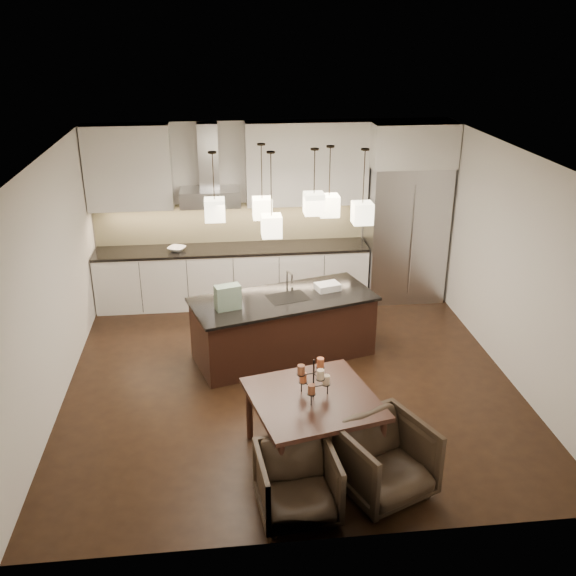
{
  "coord_description": "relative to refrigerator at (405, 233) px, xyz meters",
  "views": [
    {
      "loc": [
        -0.8,
        -7.0,
        4.22
      ],
      "look_at": [
        0.0,
        0.2,
        1.15
      ],
      "focal_mm": 40.0,
      "sensor_mm": 36.0,
      "label": 1
    }
  ],
  "objects": [
    {
      "name": "wall_back",
      "position": [
        -2.1,
        0.38,
        0.32
      ],
      "size": [
        5.5,
        0.02,
        2.8
      ],
      "primitive_type": "cube",
      "color": "silver",
      "rests_on": "ground"
    },
    {
      "name": "island_top",
      "position": [
        -2.12,
        -1.79,
        -0.25
      ],
      "size": [
        2.56,
        1.62,
        0.04
      ],
      "primitive_type": "cube",
      "rotation": [
        0.0,
        0.0,
        0.28
      ],
      "color": "black",
      "rests_on": "island_body"
    },
    {
      "name": "food_container",
      "position": [
        -1.5,
        -1.59,
        -0.18
      ],
      "size": [
        0.36,
        0.3,
        0.09
      ],
      "primitive_type": "cube",
      "rotation": [
        0.0,
        0.0,
        0.28
      ],
      "color": "silver",
      "rests_on": "island_top"
    },
    {
      "name": "ceiling",
      "position": [
        -2.1,
        -2.38,
        1.73
      ],
      "size": [
        5.5,
        5.5,
        0.02
      ],
      "primitive_type": "cube",
      "color": "white",
      "rests_on": "wall_back"
    },
    {
      "name": "candle_b",
      "position": [
        -2.14,
        -3.88,
        -0.18
      ],
      "size": [
        0.09,
        0.09,
        0.1
      ],
      "primitive_type": "cylinder",
      "rotation": [
        0.0,
        0.0,
        0.23
      ],
      "color": "#D6693C",
      "rests_on": "candelabra"
    },
    {
      "name": "lower_cabinets",
      "position": [
        -2.73,
        0.05,
        -0.64
      ],
      "size": [
        4.21,
        0.62,
        0.88
      ],
      "primitive_type": "cube",
      "color": "silver",
      "rests_on": "floor"
    },
    {
      "name": "candle_f",
      "position": [
        -2.0,
        -4.09,
        -0.03
      ],
      "size": [
        0.09,
        0.09,
        0.1
      ],
      "primitive_type": "cylinder",
      "rotation": [
        0.0,
        0.0,
        0.23
      ],
      "color": "beige",
      "rests_on": "candelabra"
    },
    {
      "name": "pendant_c",
      "position": [
        -1.75,
        -1.91,
        1.06
      ],
      "size": [
        0.24,
        0.24,
        0.26
      ],
      "primitive_type": "cube",
      "color": "#F3E7BB",
      "rests_on": "ceiling"
    },
    {
      "name": "refrigerator",
      "position": [
        0.0,
        0.0,
        0.0
      ],
      "size": [
        1.2,
        0.72,
        2.15
      ],
      "primitive_type": "cube",
      "color": "#B7B7BA",
      "rests_on": "floor"
    },
    {
      "name": "pendant_b",
      "position": [
        -2.36,
        -1.53,
        0.91
      ],
      "size": [
        0.24,
        0.24,
        0.26
      ],
      "primitive_type": "cube",
      "color": "#F3E7BB",
      "rests_on": "ceiling"
    },
    {
      "name": "wall_left",
      "position": [
        -4.86,
        -2.38,
        0.32
      ],
      "size": [
        0.02,
        5.5,
        2.8
      ],
      "primitive_type": "cube",
      "color": "silver",
      "rests_on": "ground"
    },
    {
      "name": "upper_cab_right",
      "position": [
        -1.55,
        0.19,
        1.1
      ],
      "size": [
        1.85,
        0.35,
        1.25
      ],
      "primitive_type": "cube",
      "color": "silver",
      "rests_on": "wall_back"
    },
    {
      "name": "countertop",
      "position": [
        -2.73,
        0.05,
        -0.17
      ],
      "size": [
        4.21,
        0.66,
        0.04
      ],
      "primitive_type": "cube",
      "color": "black",
      "rests_on": "lower_cabinets"
    },
    {
      "name": "island_body",
      "position": [
        -2.12,
        -1.79,
        -0.67
      ],
      "size": [
        2.47,
        1.53,
        0.81
      ],
      "primitive_type": "cube",
      "rotation": [
        0.0,
        0.0,
        0.28
      ],
      "color": "black",
      "rests_on": "floor"
    },
    {
      "name": "tote_bag",
      "position": [
        -2.84,
        -2.05,
        -0.07
      ],
      "size": [
        0.35,
        0.25,
        0.31
      ],
      "primitive_type": "cube",
      "rotation": [
        0.0,
        0.0,
        0.28
      ],
      "color": "#164828",
      "rests_on": "island_top"
    },
    {
      "name": "faucet",
      "position": [
        -2.06,
        -1.67,
        -0.05
      ],
      "size": [
        0.15,
        0.24,
        0.35
      ],
      "primitive_type": null,
      "rotation": [
        0.0,
        0.0,
        0.28
      ],
      "color": "silver",
      "rests_on": "island_top"
    },
    {
      "name": "candelabra",
      "position": [
        -2.04,
        -3.97,
        -0.14
      ],
      "size": [
        0.42,
        0.42,
        0.42
      ],
      "primitive_type": null,
      "rotation": [
        0.0,
        0.0,
        0.23
      ],
      "color": "black",
      "rests_on": "dining_table"
    },
    {
      "name": "candle_d",
      "position": [
        -1.96,
        -3.87,
        -0.03
      ],
      "size": [
        0.09,
        0.09,
        0.1
      ],
      "primitive_type": "cylinder",
      "rotation": [
        0.0,
        0.0,
        0.23
      ],
      "color": "#D6693C",
      "rests_on": "candelabra"
    },
    {
      "name": "armchair_left",
      "position": [
        -2.3,
        -4.78,
        -0.75
      ],
      "size": [
        0.77,
        0.79,
        0.66
      ],
      "primitive_type": "imported",
      "rotation": [
        0.0,
        0.0,
        0.1
      ],
      "color": "black",
      "rests_on": "floor"
    },
    {
      "name": "pendant_e",
      "position": [
        -1.17,
        -1.99,
        0.94
      ],
      "size": [
        0.24,
        0.24,
        0.26
      ],
      "primitive_type": "cube",
      "color": "#F3E7BB",
      "rests_on": "ceiling"
    },
    {
      "name": "pendant_f",
      "position": [
        -2.28,
        -2.04,
        0.83
      ],
      "size": [
        0.24,
        0.24,
        0.26
      ],
      "primitive_type": "cube",
      "color": "#F3E7BB",
      "rests_on": "ceiling"
    },
    {
      "name": "armchair_right",
      "position": [
        -1.45,
        -4.58,
        -0.71
      ],
      "size": [
        1.05,
        1.06,
        0.74
      ],
      "primitive_type": "imported",
      "rotation": [
        0.0,
        0.0,
        0.41
      ],
      "color": "black",
      "rests_on": "floor"
    },
    {
      "name": "dining_table",
      "position": [
        -2.04,
        -3.97,
        -0.71
      ],
      "size": [
        1.45,
        1.45,
        0.72
      ],
      "primitive_type": null,
      "rotation": [
        0.0,
        0.0,
        0.23
      ],
      "color": "black",
      "rests_on": "floor"
    },
    {
      "name": "fridge_panel",
      "position": [
        0.0,
        0.0,
        1.4
      ],
      "size": [
        1.26,
        0.72,
        0.65
      ],
      "primitive_type": "cube",
      "color": "silver",
      "rests_on": "refrigerator"
    },
    {
      "name": "fruit_bowl",
      "position": [
        -3.57,
        0.0,
        -0.12
      ],
      "size": [
        0.34,
        0.34,
        0.06
      ],
      "primitive_type": "imported",
      "rotation": [
        0.0,
        0.0,
        -0.44
      ],
      "color": "silver",
      "rests_on": "countertop"
    },
    {
      "name": "candle_c",
      "position": [
        -2.08,
        -4.1,
        -0.18
      ],
      "size": [
        0.09,
        0.09,
        0.1
      ],
      "primitive_type": "cylinder",
      "rotation": [
        0.0,
        0.0,
        0.23
      ],
      "color": "brown",
      "rests_on": "candelabra"
    },
    {
      "name": "backsplash",
      "position": [
        -2.73,
        0.35,
        0.16
      ],
      "size": [
        4.21,
        0.02,
        0.63
      ],
      "primitive_type": "cube",
      "color": "beige",
      "rests_on": "countertop"
    },
    {
      "name": "candle_a",
      "position": [
        -1.91,
        -3.94,
        -0.18
      ],
      "size": [
        0.09,
        0.09,
        0.1
      ],
      "primitive_type": "cylinder",
      "rotation": [
        0.0,
        0.0,
        0.23
      ],
      "color": "beige",
      "rests_on": "candelabra"
    },
    {
      "name": "wall_right",
      "position": [
        0.66,
        -2.38,
        0.32
      ],
      "size": [
        0.02,
        5.5,
        2.8
      ],
      "primitive_type": "cube",
      "color": "silver",
      "rests_on": "ground"
    },
    {
      "name": "pendant_d",
      "position": [
        -1.54,
        -1.76,
        0.99
      ],
      "size": [
        0.24,
        0.24,
        0.26
      ],
      "primitive_type": "cube",
      "color": "#F3E7BB",
      "rests_on": "ceiling"
    },
    {
      "name": "wall_front",
      "position": [
        -2.1,
        -5.14,
        0.32
      ],
      "size": [
        5.5,
        0.02,
        2.8
      ],
      "primitive_type": "cube",
      "color": "silver",
      "rests_on": "ground"
    },
    {
      "name": "upper_cab_left",
      "position": [
        -4.2,
        0.19,
        1.1
      ],
      "size": [
        1.25,
        0.35,
        1.25
      ],
      "primitive_type": "cube",
      "color": "silver",
      "rests_on": "wall_back"
    },
    {
      "name": "floor",
      "position": [
        -2.1,
        -2.38,
        -1.08
      ],
      "size": [
        5.5,
        5.5,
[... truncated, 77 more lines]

